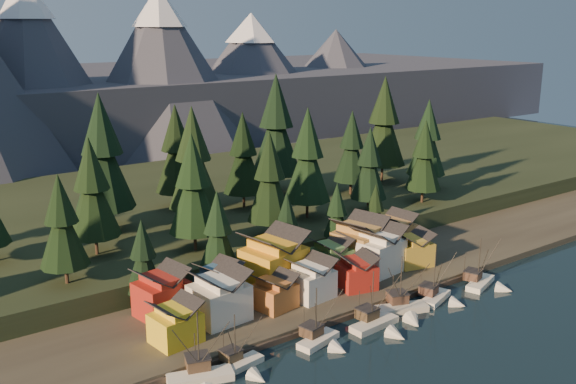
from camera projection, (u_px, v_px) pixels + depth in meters
ground at (402, 353)px, 106.71m from camera, size 500.00×500.00×0.00m
shore_strip at (268, 275)px, 137.91m from camera, size 400.00×50.00×1.50m
hillside at (167, 211)px, 176.57m from camera, size 420.00×100.00×6.00m
dock at (338, 315)px, 119.53m from camera, size 80.00×4.00×1.00m
mountain_ridge at (25, 91)px, 265.29m from camera, size 560.00×190.00×90.00m
boat_0 at (201, 371)px, 96.76m from camera, size 10.90×11.47×12.50m
boat_1 at (242, 360)px, 100.82m from camera, size 9.53×10.14×10.21m
boat_2 at (323, 333)px, 108.80m from camera, size 8.90×9.52×11.28m
boat_3 at (379, 318)px, 114.44m from camera, size 10.34×11.13×11.83m
boat_4 at (404, 303)px, 120.35m from camera, size 10.94×11.47×12.23m
boat_5 at (441, 291)px, 125.78m from camera, size 9.15×9.76×11.33m
boat_6 at (486, 277)px, 132.94m from camera, size 9.97×10.50×11.51m
house_front_0 at (175, 321)px, 106.43m from camera, size 8.21×7.86×7.41m
house_front_1 at (219, 294)px, 114.30m from camera, size 9.87×9.54×9.47m
house_front_2 at (275, 290)px, 119.50m from camera, size 8.01×8.05×6.72m
house_front_3 at (311, 277)px, 123.85m from camera, size 8.53×8.21×7.91m
house_front_4 at (356, 270)px, 128.68m from camera, size 8.31×8.71×6.97m
house_front_5 at (378, 248)px, 136.73m from camera, size 10.85×10.11×10.13m
house_front_6 at (413, 247)px, 140.87m from camera, size 9.09×8.78×7.60m
house_back_0 at (161, 291)px, 115.97m from camera, size 9.52×9.25×9.11m
house_back_1 at (219, 282)px, 121.61m from camera, size 8.60×8.67×8.04m
house_back_2 at (274, 258)px, 128.03m from camera, size 12.62×11.87×11.81m
house_back_3 at (331, 255)px, 135.72m from camera, size 8.30×7.50×7.93m
house_back_4 at (359, 240)px, 140.17m from camera, size 11.99×11.70×10.91m
house_back_5 at (394, 231)px, 149.03m from camera, size 8.83×8.92×9.19m
tree_hill_2 at (62, 224)px, 117.30m from camera, size 9.09×9.09×21.17m
tree_hill_3 at (92, 191)px, 131.81m from camera, size 10.80×10.80×25.16m
tree_hill_4 at (103, 156)px, 147.09m from camera, size 13.87×13.87×32.31m
tree_hill_5 at (193, 187)px, 134.07m from camera, size 10.96×10.96×25.53m
tree_hill_6 at (193, 162)px, 149.88m from camera, size 12.45×12.45×28.99m
tree_hill_7 at (270, 180)px, 142.81m from camera, size 10.53×10.53×24.53m
tree_hill_8 at (243, 156)px, 166.04m from camera, size 10.91×10.91×25.41m
tree_hill_9 at (308, 158)px, 156.88m from camera, size 11.92×11.92×27.76m
tree_hill_10 at (276, 128)px, 180.16m from camera, size 14.56×14.56×33.92m
tree_hill_11 at (369, 166)px, 162.79m from camera, size 9.49×9.49×22.11m
tree_hill_12 at (352, 149)px, 179.61m from camera, size 10.27×10.27×23.93m
tree_hill_13 at (424, 158)px, 171.31m from camera, size 9.72×9.72×22.65m
tree_hill_14 at (384, 124)px, 193.33m from camera, size 13.80×13.80×32.15m
tree_hill_15 at (177, 152)px, 165.70m from camera, size 11.75×11.75×27.38m
tree_hill_17 at (427, 140)px, 185.42m from camera, size 11.29×11.29×26.31m
tree_shore_0 at (143, 258)px, 119.55m from camera, size 7.26×7.26×16.90m
tree_shore_1 at (218, 234)px, 128.15m from camera, size 8.57×8.57×19.96m
tree_shore_2 at (287, 226)px, 138.16m from camera, size 7.32×7.32×17.05m
tree_shore_3 at (337, 215)px, 146.09m from camera, size 7.27×7.27×16.94m
tree_shore_4 at (375, 211)px, 153.14m from camera, size 6.42×6.42×14.96m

